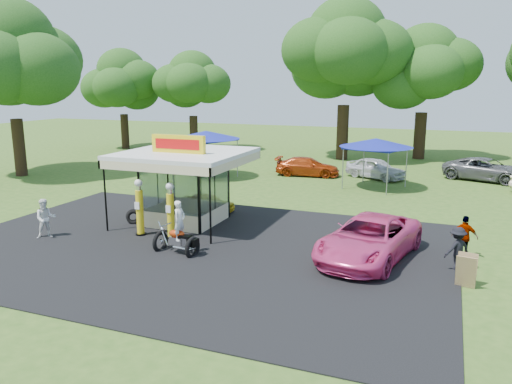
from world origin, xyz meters
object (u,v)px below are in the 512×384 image
Objects in this scene: a_frame_sign at (466,271)px; spectator_west at (46,218)px; gas_pump_left at (140,209)px; kiosk_car at (207,203)px; spectator_east_a at (457,249)px; bg_car_b at (308,167)px; motorcycle at (178,233)px; tent_west at (206,135)px; spectator_east_b at (465,237)px; tent_east at (376,143)px; bg_car_a at (174,159)px; gas_station_kiosk at (185,186)px; bg_car_d at (487,170)px; gas_pump_right at (171,212)px; bg_car_c at (376,168)px; pink_sedan at (369,239)px.

a_frame_sign is 0.64× the size of spectator_west.
gas_pump_left is 0.88× the size of kiosk_car.
bg_car_b is (-9.81, 15.83, -0.12)m from spectator_east_a.
motorcycle is 6.49m from kiosk_car.
bg_car_b is 0.97× the size of tent_west.
a_frame_sign is 3.07m from spectator_east_b.
motorcycle is 16.25m from tent_east.
a_frame_sign is at bearing -132.04° from bg_car_a.
tent_east is at bearing 116.70° from a_frame_sign.
motorcycle is 6.27m from spectator_west.
gas_station_kiosk is at bearing -121.99° from tent_east.
bg_car_d is (1.62, 20.00, 0.21)m from a_frame_sign.
gas_pump_right is 2.03m from motorcycle.
gas_pump_right is (0.64, -2.43, -0.62)m from gas_station_kiosk.
spectator_east_a is 18.62m from bg_car_b.
gas_pump_left is 2.28× the size of a_frame_sign.
spectator_east_a is at bearing 108.13° from a_frame_sign.
gas_pump_right is 18.06m from bg_car_c.
spectator_east_a is 0.37× the size of bg_car_c.
spectator_east_a is at bearing -9.14° from gas_station_kiosk.
spectator_east_b is (11.45, 2.05, -0.36)m from gas_pump_right.
gas_pump_right reaches higher than bg_car_a.
tent_east reaches higher than spectator_west.
spectator_west is 0.38× the size of bg_car_b.
gas_pump_right is 0.43× the size of pink_sedan.
bg_car_c is 7.34m from bg_car_d.
bg_car_d is (11.72, 2.63, 0.11)m from bg_car_b.
gas_station_kiosk is 2.59m from gas_pump_right.
pink_sedan is 1.26× the size of bg_car_b.
gas_pump_left is at bearing -19.94° from spectator_west.
tent_west is at bearing 110.78° from gas_pump_right.
pink_sedan is 13.34m from spectator_west.
kiosk_car is 12.37m from spectator_east_b.
bg_car_c is at bearing 96.83° from tent_east.
gas_pump_right is at bearing -177.25° from a_frame_sign.
tent_west is at bearing 104.93° from gas_pump_left.
bg_car_a reaches higher than kiosk_car.
bg_car_b is (-6.77, 15.83, -0.13)m from pink_sedan.
gas_station_kiosk is 12.02m from spectator_east_a.
kiosk_car is at bearing 177.49° from bg_car_c.
bg_car_d reaches higher than a_frame_sign.
kiosk_car is 19.87m from bg_car_d.
spectator_east_b reaches higher than kiosk_car.
a_frame_sign is 20.09m from bg_car_b.
bg_car_c is at bearing 19.09° from tent_west.
kiosk_car is 0.50× the size of pink_sedan.
motorcycle is 19.18m from bg_car_c.
pink_sedan reaches higher than bg_car_d.
motorcycle is at bearing 29.16° from spectator_east_b.
bg_car_d is (1.64, 16.94, -0.04)m from spectator_east_b.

